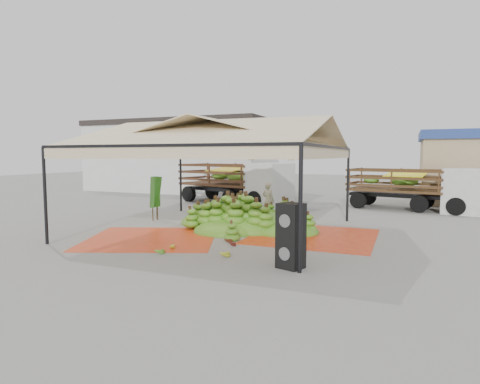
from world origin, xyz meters
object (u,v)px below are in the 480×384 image
at_px(speaker_stack, 291,236).
at_px(truck_right, 418,184).
at_px(truck_left, 238,179).
at_px(vendor, 268,201).
at_px(banana_heap, 248,211).

distance_m(speaker_stack, truck_right, 12.93).
xyz_separation_m(speaker_stack, truck_left, (-6.30, 11.61, 0.64)).
relative_size(vendor, truck_right, 0.25).
height_order(speaker_stack, truck_right, truck_right).
bearing_deg(banana_heap, truck_left, 115.78).
bearing_deg(truck_right, banana_heap, -116.19).
bearing_deg(truck_left, banana_heap, -47.94).
height_order(banana_heap, speaker_stack, speaker_stack).
xyz_separation_m(truck_left, truck_right, (9.38, 0.94, -0.13)).
bearing_deg(speaker_stack, banana_heap, 141.87).
bearing_deg(vendor, speaker_stack, 127.59).
xyz_separation_m(banana_heap, speaker_stack, (2.94, -4.64, 0.16)).
distance_m(vendor, truck_right, 8.18).
distance_m(banana_heap, truck_left, 7.78).
bearing_deg(truck_right, vendor, -126.36).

